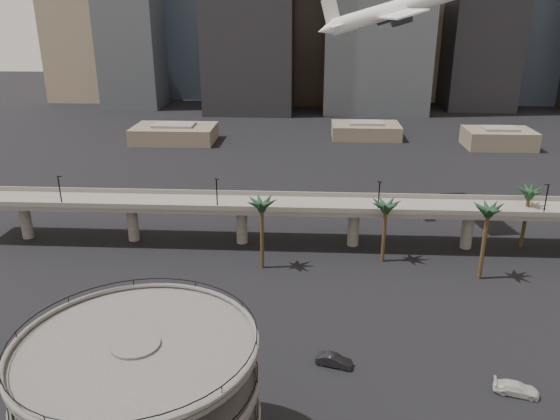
# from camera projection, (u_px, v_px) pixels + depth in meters

# --- Properties ---
(parking_ramp) EXTENTS (22.20, 22.20, 17.35)m
(parking_ramp) POSITION_uv_depth(u_px,v_px,m) (142.00, 402.00, 50.76)
(parking_ramp) COLOR #4F4C4A
(parking_ramp) RESTS_ON ground
(overpass) EXTENTS (130.00, 9.30, 14.70)m
(overpass) POSITION_uv_depth(u_px,v_px,m) (298.00, 209.00, 106.11)
(overpass) COLOR slate
(overpass) RESTS_ON ground
(palm_trees) EXTENTS (54.40, 18.40, 14.00)m
(palm_trees) POSITION_uv_depth(u_px,v_px,m) (418.00, 205.00, 96.56)
(palm_trees) COLOR #4A3A20
(palm_trees) RESTS_ON ground
(low_buildings) EXTENTS (135.00, 27.50, 6.80)m
(low_buildings) POSITION_uv_depth(u_px,v_px,m) (324.00, 134.00, 188.94)
(low_buildings) COLOR #645A49
(low_buildings) RESTS_ON ground
(airborne_jet) EXTENTS (31.27, 27.99, 11.39)m
(airborne_jet) POSITION_uv_depth(u_px,v_px,m) (393.00, 10.00, 108.11)
(airborne_jet) COLOR white
(airborne_jet) RESTS_ON ground
(car_a) EXTENTS (4.84, 2.94, 1.54)m
(car_a) POSITION_uv_depth(u_px,v_px,m) (231.00, 339.00, 76.17)
(car_a) COLOR red
(car_a) RESTS_ON ground
(car_b) EXTENTS (5.03, 2.86, 1.57)m
(car_b) POSITION_uv_depth(u_px,v_px,m) (334.00, 360.00, 71.57)
(car_b) COLOR black
(car_b) RESTS_ON ground
(car_c) EXTENTS (5.67, 3.37, 1.54)m
(car_c) POSITION_uv_depth(u_px,v_px,m) (516.00, 388.00, 66.35)
(car_c) COLOR silver
(car_c) RESTS_ON ground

